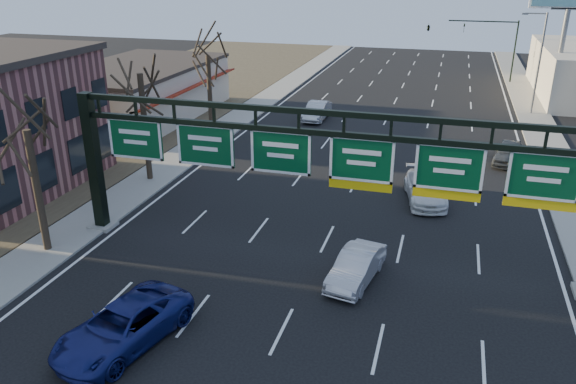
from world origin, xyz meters
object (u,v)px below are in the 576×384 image
(car_blue_suv, at_px, (123,326))
(car_silver_sedan, at_px, (356,267))
(sign_gantry, at_px, (324,166))
(car_white_wagon, at_px, (425,189))

(car_blue_suv, height_order, car_silver_sedan, car_blue_suv)
(sign_gantry, xyz_separation_m, car_silver_sedan, (1.91, -1.60, -3.94))
(car_white_wagon, bearing_deg, car_blue_suv, -131.58)
(sign_gantry, relative_size, car_white_wagon, 4.85)
(car_blue_suv, distance_m, car_silver_sedan, 10.00)
(sign_gantry, distance_m, car_silver_sedan, 4.66)
(car_blue_suv, bearing_deg, car_silver_sedan, 56.61)
(car_blue_suv, relative_size, car_white_wagon, 1.09)
(car_silver_sedan, bearing_deg, sign_gantry, 150.44)
(sign_gantry, bearing_deg, car_silver_sedan, -39.84)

